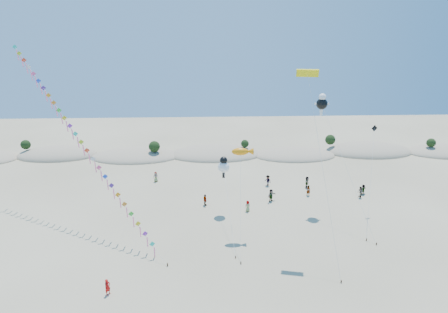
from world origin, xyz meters
TOP-DOWN VIEW (x-y plane):
  - dune_ridge at (1.06, 45.14)m, footprint 145.30×11.49m
  - kite_train at (-17.96, 18.97)m, footprint 23.05×21.42m
  - fish_kite at (2.66, 14.96)m, footprint 2.58×7.80m
  - cartoon_kite_low at (0.62, 20.36)m, footprint 1.68×12.43m
  - cartoon_kite_high at (13.90, 22.07)m, footprint 5.56×12.11m
  - parafoil_kite at (9.17, 12.37)m, footprint 3.95×8.99m
  - dark_kite at (20.05, 18.34)m, footprint 4.04×9.57m
  - flyer_foreground at (-11.26, 3.36)m, footprint 0.69×0.72m
  - beachgoers at (10.01, 25.65)m, footprint 33.94×12.19m

SIDE VIEW (x-z plane):
  - dune_ridge at x=1.06m, z-range -2.67..2.90m
  - flyer_foreground at x=-11.26m, z-range 0.00..1.66m
  - beachgoers at x=10.01m, z-range -0.06..1.83m
  - cartoon_kite_low at x=0.62m, z-range 2.75..10.83m
  - dark_kite at x=20.05m, z-range 2.12..14.17m
  - fish_kite at x=2.66m, z-range 5.01..16.00m
  - kite_train at x=-17.96m, z-range 0.29..23.01m
  - cartoon_kite_high at x=13.90m, z-range 6.84..23.04m
  - parafoil_kite at x=9.17m, z-range 9.39..29.73m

